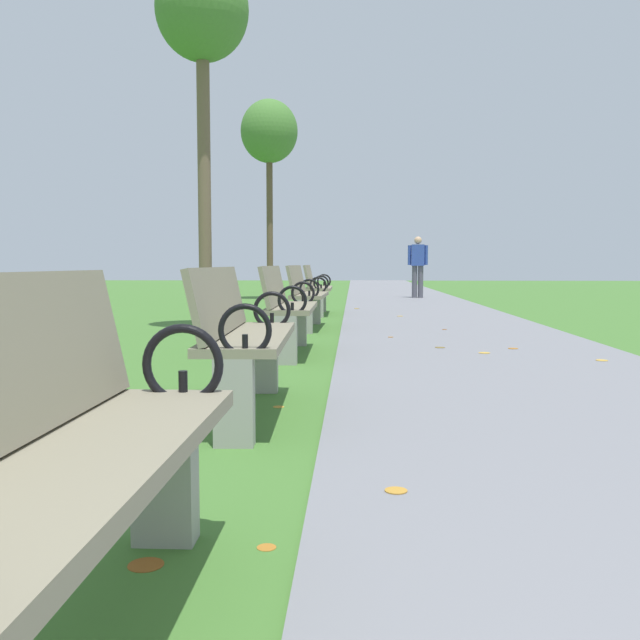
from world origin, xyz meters
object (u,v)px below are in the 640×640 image
Objects in this scene: park_bench_3 at (242,336)px; tree_1 at (202,19)px; park_bench_4 at (287,307)px; tree_2 at (269,134)px; park_bench_6 at (316,288)px; pedestrian_walking at (418,264)px; park_bench_2 at (49,461)px; park_bench_5 at (306,294)px.

tree_1 reaches higher than park_bench_3.
tree_2 is (-1.47, 10.80, 3.70)m from park_bench_4.
pedestrian_walking is at bearing 68.36° from park_bench_6.
park_bench_3 and park_bench_6 have the same top height.
tree_1 reaches higher than park_bench_4.
park_bench_2 is at bearing -90.00° from park_bench_3.
park_bench_3 is 5.73m from park_bench_5.
tree_1 reaches higher than park_bench_5.
tree_2 is (-1.47, 13.67, 3.70)m from park_bench_3.
tree_2 reaches higher than park_bench_2.
park_bench_3 is at bearing -83.88° from tree_2.
park_bench_6 is at bearing -111.64° from pedestrian_walking.
park_bench_2 is 0.32× the size of tree_1.
park_bench_4 is 0.32× the size of tree_1.
park_bench_2 is 0.99× the size of pedestrian_walking.
park_bench_3 is at bearing -75.70° from tree_1.
tree_1 reaches higher than park_bench_2.
park_bench_6 is 6.46m from pedestrian_walking.
park_bench_2 and park_bench_5 have the same top height.
park_bench_4 is at bearing 90.00° from park_bench_3.
park_bench_6 is (-0.00, 2.79, 0.00)m from park_bench_5.
tree_2 is at bearing 100.45° from park_bench_5.
tree_1 is (-1.35, -3.22, 3.68)m from park_bench_6.
park_bench_4 is at bearing 90.00° from park_bench_2.
park_bench_3 is 8.52m from park_bench_6.
tree_2 is (-1.47, 7.95, 3.70)m from park_bench_5.
park_bench_5 and park_bench_6 have the same top height.
park_bench_5 is at bearing -79.55° from tree_2.
park_bench_5 is 0.32× the size of tree_2.
tree_1 reaches higher than park_bench_6.
pedestrian_walking is (2.38, 5.99, 0.44)m from park_bench_6.
park_bench_4 is 1.00× the size of park_bench_6.
park_bench_3 and park_bench_4 have the same top height.
park_bench_3 is 14.24m from tree_2.
park_bench_6 is at bearing 67.23° from tree_1.
tree_2 is at bearing 95.11° from park_bench_2.
pedestrian_walking is at bearing 80.69° from park_bench_3.
pedestrian_walking is at bearing 74.85° from park_bench_5.
park_bench_2 is 1.00× the size of park_bench_4.
park_bench_3 is 0.32× the size of tree_1.
park_bench_3 is at bearing -99.31° from pedestrian_walking.
park_bench_2 is at bearing -90.00° from park_bench_6.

